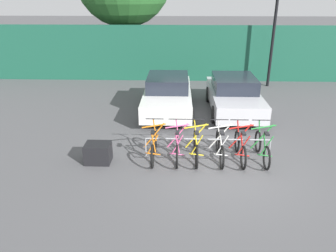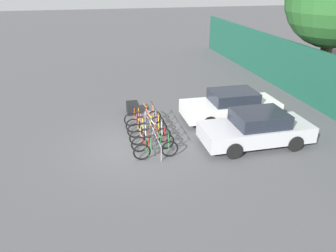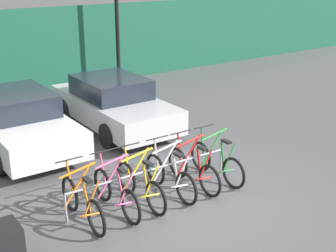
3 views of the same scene
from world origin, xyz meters
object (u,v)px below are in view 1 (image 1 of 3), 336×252
cargo_crate (98,153)px  bicycle_green (262,148)px  car_white (168,94)px  lamp_post (277,7)px  bike_rack (208,141)px  bicycle_pink (177,147)px  bicycle_white (220,147)px  bicycle_red (240,147)px  car_silver (234,94)px  bicycle_orange (154,146)px  bicycle_yellow (196,147)px

cargo_crate → bicycle_green: bearing=3.3°
car_white → lamp_post: (4.94, 3.85, 3.10)m
bike_rack → car_white: size_ratio=0.80×
bicycle_pink → bicycle_green: same height
bicycle_white → bicycle_red: size_ratio=1.00×
car_silver → car_white: bearing=179.6°
bicycle_orange → bicycle_pink: bearing=3.8°
bike_rack → cargo_crate: bike_rack is taller
car_silver → lamp_post: lamp_post is taller
bicycle_pink → bicycle_red: bearing=-1.3°
bicycle_white → cargo_crate: bicycle_white is taller
bicycle_white → bicycle_red: same height
lamp_post → bicycle_green: bearing=-105.1°
bike_rack → bicycle_orange: 1.54m
bicycle_pink → cargo_crate: (-2.20, -0.26, -0.10)m
bicycle_yellow → bicycle_red: 1.25m
bike_rack → car_white: bearing=107.7°
bicycle_red → bicycle_green: (0.62, 0.00, 0.00)m
bicycle_green → car_silver: (-0.20, 4.10, 0.31)m
cargo_crate → bicycle_red: bearing=3.8°
bicycle_white → car_silver: 4.23m
bicycle_yellow → car_silver: size_ratio=0.39×
bicycle_yellow → cargo_crate: size_ratio=2.44×
bicycle_red → car_silver: (0.42, 4.10, 0.31)m
bicycle_orange → cargo_crate: (-1.54, -0.26, -0.10)m
bicycle_red → bicycle_pink: bearing=178.9°
bike_rack → bicycle_orange: bicycle_orange is taller
bicycle_white → car_white: (-1.61, 4.12, 0.31)m
car_silver → bike_rack: bearing=-108.6°
bicycle_white → cargo_crate: size_ratio=2.44×
bicycle_white → bicycle_red: 0.57m
bicycle_yellow → bicycle_white: size_ratio=1.00×
bicycle_green → car_white: car_white is taller
bicycle_orange → bicycle_pink: (0.66, 0.00, 0.00)m
bike_rack → bicycle_yellow: bearing=-156.2°
bicycle_red → car_silver: bearing=83.1°
bicycle_orange → car_silver: car_silver is taller
car_silver → cargo_crate: car_silver is taller
bicycle_white → cargo_crate: (-3.40, -0.26, -0.10)m
bicycle_pink → bicycle_white: same height
bicycle_pink → bicycle_yellow: bearing=-1.3°
bicycle_green → car_silver: size_ratio=0.39×
bicycle_pink → bicycle_yellow: same height
bicycle_yellow → bike_rack: bearing=21.5°
bicycle_yellow → bicycle_green: size_ratio=1.00×
bicycle_pink → bicycle_red: size_ratio=1.00×
bicycle_pink → car_silver: 4.66m
bicycle_pink → cargo_crate: 2.22m
bicycle_yellow → lamp_post: (4.01, 7.97, 3.41)m
bicycle_red → cargo_crate: (-3.97, -0.26, -0.10)m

